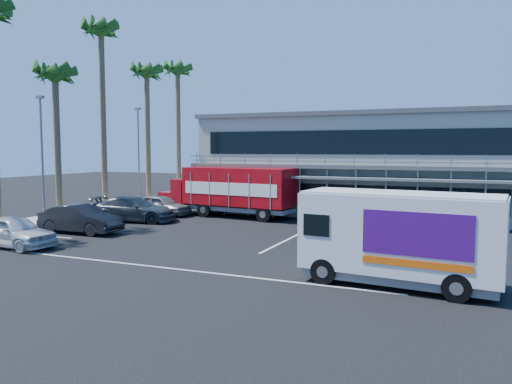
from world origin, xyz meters
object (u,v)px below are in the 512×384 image
at_px(white_van, 399,237).
at_px(red_truck, 230,190).
at_px(parked_car_a, 14,232).
at_px(parked_car_b, 80,219).

bearing_deg(white_van, red_truck, 139.41).
distance_m(parked_car_a, parked_car_b, 4.47).
xyz_separation_m(white_van, parked_car_b, (-18.06, 4.12, -0.94)).
relative_size(red_truck, white_van, 1.52).
height_order(red_truck, parked_car_a, red_truck).
xyz_separation_m(parked_car_a, parked_car_b, (0.00, 4.47, 0.03)).
bearing_deg(parked_car_a, parked_car_b, 4.42).
bearing_deg(red_truck, parked_car_a, -102.57).
bearing_deg(red_truck, parked_car_b, -110.45).
relative_size(white_van, parked_car_b, 1.41).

